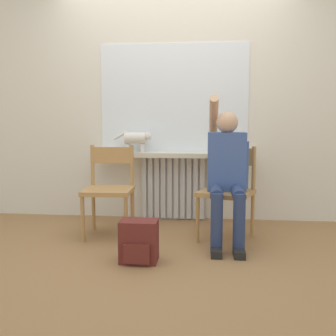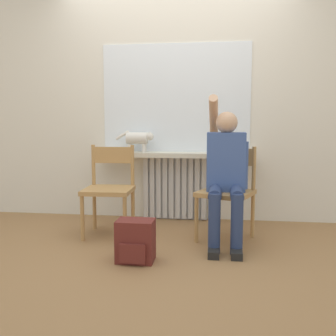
# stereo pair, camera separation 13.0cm
# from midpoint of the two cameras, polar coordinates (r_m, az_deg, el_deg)

# --- Properties ---
(ground_plane) EXTENTS (12.00, 12.00, 0.00)m
(ground_plane) POSITION_cam_midpoint_polar(r_m,az_deg,el_deg) (3.29, -2.24, -12.23)
(ground_plane) COLOR olive
(wall_with_window) EXTENTS (7.00, 0.06, 2.70)m
(wall_with_window) POSITION_cam_midpoint_polar(r_m,az_deg,el_deg) (4.34, 0.01, 10.45)
(wall_with_window) COLOR silver
(wall_with_window) RESTS_ON ground_plane
(radiator) EXTENTS (0.71, 0.08, 0.69)m
(radiator) POSITION_cam_midpoint_polar(r_m,az_deg,el_deg) (4.32, -0.10, -2.89)
(radiator) COLOR silver
(radiator) RESTS_ON ground_plane
(windowsill) EXTENTS (1.66, 0.26, 0.05)m
(windowsill) POSITION_cam_midpoint_polar(r_m,az_deg,el_deg) (4.19, -0.22, 1.94)
(windowsill) COLOR beige
(windowsill) RESTS_ON radiator
(window_glass) EXTENTS (1.60, 0.01, 1.16)m
(window_glass) POSITION_cam_midpoint_polar(r_m,az_deg,el_deg) (4.31, -0.04, 10.11)
(window_glass) COLOR white
(window_glass) RESTS_ON windowsill
(chair_left) EXTENTS (0.46, 0.46, 0.84)m
(chair_left) POSITION_cam_midpoint_polar(r_m,az_deg,el_deg) (3.75, -9.51, -2.90)
(chair_left) COLOR #B2844C
(chair_left) RESTS_ON ground_plane
(chair_right) EXTENTS (0.57, 0.57, 0.84)m
(chair_right) POSITION_cam_midpoint_polar(r_m,az_deg,el_deg) (3.61, 7.62, -3.22)
(chair_right) COLOR #B2844C
(chair_right) RESTS_ON ground_plane
(person) EXTENTS (0.36, 0.96, 1.31)m
(person) POSITION_cam_midpoint_polar(r_m,az_deg,el_deg) (3.47, 7.48, -0.29)
(person) COLOR navy
(person) RESTS_ON ground_plane
(cat) EXTENTS (0.42, 0.12, 0.23)m
(cat) POSITION_cam_midpoint_polar(r_m,az_deg,el_deg) (4.22, -5.45, 4.25)
(cat) COLOR silver
(cat) RESTS_ON windowsill
(backpack) EXTENTS (0.28, 0.23, 0.32)m
(backpack) POSITION_cam_midpoint_polar(r_m,az_deg,el_deg) (3.06, -5.48, -10.57)
(backpack) COLOR maroon
(backpack) RESTS_ON ground_plane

